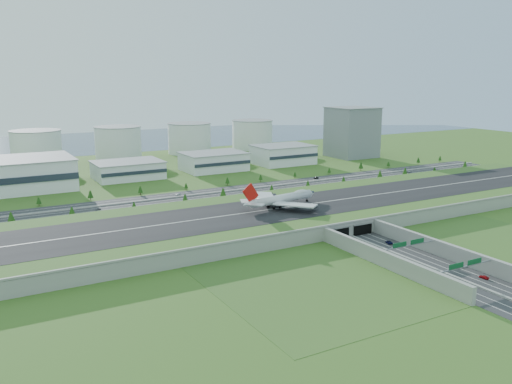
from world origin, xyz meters
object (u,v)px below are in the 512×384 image
car_6 (410,172)px  car_7 (178,194)px  car_5 (316,178)px  office_tower (352,132)px  fuel_tank_a (36,148)px  car_1 (427,273)px  car_3 (484,277)px  car_4 (98,209)px  car_0 (376,253)px  boeing_747 (281,199)px  car_2 (389,242)px

car_6 → car_7: 229.59m
car_5 → office_tower: bearing=125.5°
fuel_tank_a → car_1: (112.02, -425.60, -16.60)m
car_3 → car_5: car_5 is taller
office_tower → car_4: bearing=-160.6°
fuel_tank_a → car_0: (110.53, -392.19, -16.64)m
boeing_747 → car_6: bearing=14.1°
car_5 → boeing_747: bearing=-47.8°
fuel_tank_a → car_5: bearing=-45.0°
office_tower → car_2: office_tower is taller
car_1 → car_7: 220.59m
car_5 → car_7: car_5 is taller
office_tower → car_0: 348.46m
fuel_tank_a → car_0: bearing=-74.3°
car_2 → boeing_747: bearing=-52.5°
car_6 → car_1: bearing=122.2°
boeing_747 → car_3: bearing=-88.1°
fuel_tank_a → car_0: fuel_tank_a is taller
car_0 → car_5: (95.50, 186.52, 0.06)m
car_2 → car_1: bearing=87.6°
boeing_747 → car_1: (6.37, -118.92, -12.50)m
fuel_tank_a → car_7: (73.13, -208.46, -16.67)m
car_2 → car_3: size_ratio=1.14×
car_1 → car_2: car_1 is taller
car_1 → car_2: 48.13m
car_4 → boeing_747: bearing=-150.3°
fuel_tank_a → car_3: 461.27m
car_5 → car_6: bearing=76.2°
car_0 → car_6: car_0 is taller
boeing_747 → car_2: (24.24, -74.23, -12.52)m
car_2 → car_7: car_2 is taller
car_5 → car_6: 97.92m
boeing_747 → car_4: size_ratio=15.72×
fuel_tank_a → car_4: (7.95, -224.96, -16.72)m
car_1 → car_3: 25.02m
car_1 → car_3: bearing=-46.9°
car_3 → car_6: car_3 is taller
boeing_747 → car_3: 138.22m
car_2 → car_4: car_2 is taller
office_tower → car_6: size_ratio=11.44×
office_tower → boeing_747: office_tower is taller
boeing_747 → car_4: boeing_747 is taller
office_tower → car_0: (-209.47, -277.19, -26.64)m
car_2 → car_5: 191.06m
boeing_747 → car_7: bearing=99.6°
car_0 → car_2: bearing=34.1°
fuel_tank_a → car_2: (129.89, -380.91, -16.62)m
car_3 → car_5: size_ratio=0.98×
car_5 → car_7: bearing=-91.8°
boeing_747 → office_tower: bearing=33.1°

